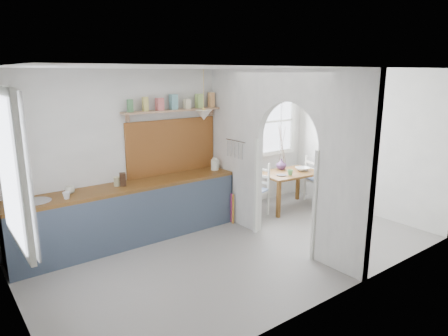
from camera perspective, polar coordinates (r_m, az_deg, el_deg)
floor at (r=5.98m, az=2.44°, el=-11.73°), size 5.80×3.20×0.01m
ceiling at (r=5.41m, az=2.72°, el=14.05°), size 5.80×3.20×0.01m
walls at (r=5.55m, az=2.57°, el=0.51°), size 5.81×3.21×2.60m
partition at (r=6.02m, az=7.39°, el=2.90°), size 0.12×3.20×2.60m
kitchen_window at (r=4.30m, az=-28.38°, el=-0.18°), size 0.10×1.16×1.50m
nook_window at (r=7.82m, az=5.51°, el=6.48°), size 1.76×0.10×1.30m
counter at (r=6.32m, az=-13.37°, el=-6.21°), size 3.50×0.60×0.90m
sink at (r=5.80m, az=-25.34°, el=-4.44°), size 0.40×0.40×0.02m
backsplash at (r=6.70m, az=-7.41°, el=3.10°), size 1.65×0.03×0.90m
shelf at (r=6.54m, az=-7.21°, el=8.62°), size 1.75×0.20×0.21m
pendant_lamp at (r=6.45m, az=-2.90°, el=7.55°), size 0.26×0.26×0.16m
utensil_rail at (r=6.58m, az=1.69°, el=3.90°), size 0.02×0.50×0.02m
dining_table at (r=7.74m, az=9.25°, el=-3.13°), size 1.20×0.87×0.71m
chair_left at (r=7.21m, az=4.20°, el=-3.19°), size 0.55×0.55×0.96m
chair_right at (r=8.23m, az=13.41°, el=-1.54°), size 0.50×0.50×0.93m
kettle at (r=6.90m, az=-1.34°, el=0.59°), size 0.20×0.17×0.21m
mug_a at (r=5.73m, az=-21.56°, el=-3.67°), size 0.11×0.11×0.10m
mug_b at (r=5.97m, az=-21.14°, el=-2.94°), size 0.15×0.15×0.10m
knife_block at (r=6.13m, az=-14.27°, el=-1.60°), size 0.12×0.14×0.19m
jar at (r=6.13m, az=-15.08°, el=-1.88°), size 0.09×0.09×0.14m
towel_magenta at (r=6.91m, az=1.07°, el=-5.70°), size 0.02×0.03×0.51m
towel_orange at (r=6.89m, az=1.29°, el=-5.99°), size 0.02×0.03×0.55m
bowl at (r=7.81m, az=11.14°, el=-0.14°), size 0.33×0.33×0.06m
table_cup at (r=7.43m, az=9.44°, el=-0.63°), size 0.11×0.11×0.10m
plate at (r=7.38m, az=8.20°, el=-1.01°), size 0.20×0.20×0.02m
vase at (r=7.82m, az=8.20°, el=0.55°), size 0.22×0.22×0.21m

